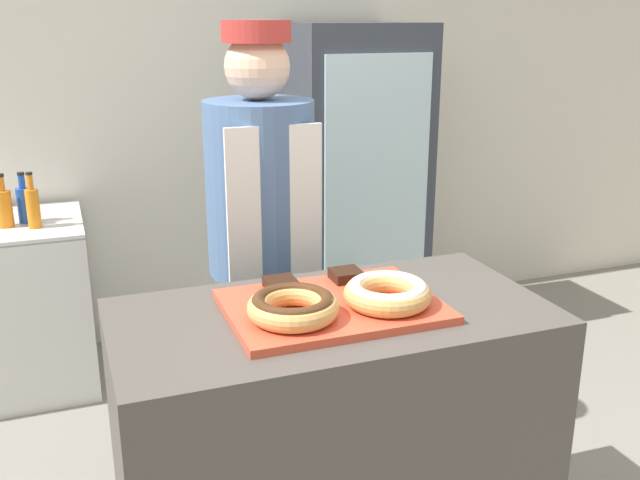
% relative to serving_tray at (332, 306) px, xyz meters
% --- Properties ---
extents(wall_back, '(8.00, 0.06, 2.70)m').
position_rel_serving_tray_xyz_m(wall_back, '(0.00, 2.13, 0.39)').
color(wall_back, silver).
rests_on(wall_back, ground_plane).
extents(display_counter, '(1.24, 0.64, 0.95)m').
position_rel_serving_tray_xyz_m(display_counter, '(0.00, 0.00, -0.49)').
color(display_counter, '#4C4742').
rests_on(display_counter, ground_plane).
extents(serving_tray, '(0.60, 0.44, 0.02)m').
position_rel_serving_tray_xyz_m(serving_tray, '(0.00, 0.00, 0.00)').
color(serving_tray, '#D84C33').
rests_on(serving_tray, display_counter).
extents(donut_chocolate_glaze, '(0.25, 0.25, 0.07)m').
position_rel_serving_tray_xyz_m(donut_chocolate_glaze, '(-0.14, -0.07, 0.05)').
color(donut_chocolate_glaze, tan).
rests_on(donut_chocolate_glaze, serving_tray).
extents(donut_light_glaze, '(0.25, 0.25, 0.07)m').
position_rel_serving_tray_xyz_m(donut_light_glaze, '(0.14, -0.07, 0.05)').
color(donut_light_glaze, tan).
rests_on(donut_light_glaze, serving_tray).
extents(brownie_back_left, '(0.09, 0.09, 0.03)m').
position_rel_serving_tray_xyz_m(brownie_back_left, '(-0.11, 0.15, 0.03)').
color(brownie_back_left, black).
rests_on(brownie_back_left, serving_tray).
extents(brownie_back_right, '(0.09, 0.09, 0.03)m').
position_rel_serving_tray_xyz_m(brownie_back_right, '(0.11, 0.15, 0.03)').
color(brownie_back_right, black).
rests_on(brownie_back_right, serving_tray).
extents(baker_person, '(0.39, 0.39, 1.73)m').
position_rel_serving_tray_xyz_m(baker_person, '(-0.01, 0.68, -0.05)').
color(baker_person, '#4C4C51').
rests_on(baker_person, ground_plane).
extents(beverage_fridge, '(0.68, 0.62, 1.72)m').
position_rel_serving_tray_xyz_m(beverage_fridge, '(0.80, 1.74, -0.10)').
color(beverage_fridge, '#333842').
rests_on(beverage_fridge, ground_plane).
extents(bottle_blue, '(0.07, 0.07, 0.24)m').
position_rel_serving_tray_xyz_m(bottle_blue, '(-0.86, 1.73, -0.04)').
color(bottle_blue, '#1E4CB2').
rests_on(bottle_blue, chest_freezer).
extents(bottle_orange, '(0.06, 0.06, 0.26)m').
position_rel_serving_tray_xyz_m(bottle_orange, '(-0.82, 1.62, -0.03)').
color(bottle_orange, orange).
rests_on(bottle_orange, chest_freezer).
extents(bottle_orange_b, '(0.08, 0.08, 0.25)m').
position_rel_serving_tray_xyz_m(bottle_orange_b, '(-0.94, 1.68, -0.04)').
color(bottle_orange_b, orange).
rests_on(bottle_orange_b, chest_freezer).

